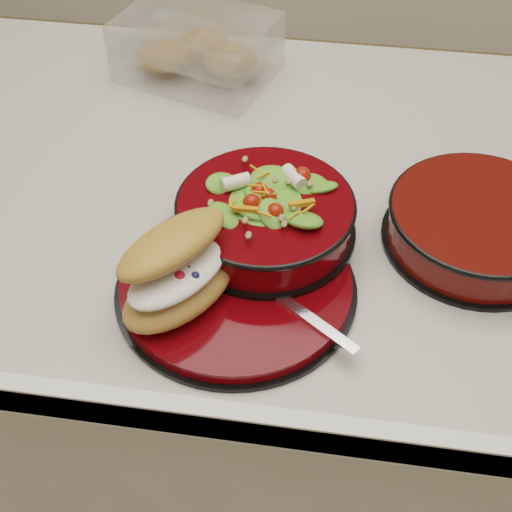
# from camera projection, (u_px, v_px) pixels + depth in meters

# --- Properties ---
(island_counter) EXTENTS (1.24, 0.74, 0.90)m
(island_counter) POSITION_uv_depth(u_px,v_px,m) (254.00, 370.00, 1.28)
(island_counter) COLOR white
(island_counter) RESTS_ON ground
(dinner_plate) EXTENTS (0.28, 0.28, 0.02)m
(dinner_plate) POSITION_uv_depth(u_px,v_px,m) (237.00, 285.00, 0.81)
(dinner_plate) COLOR black
(dinner_plate) RESTS_ON island_counter
(salad_bowl) EXTENTS (0.22, 0.22, 0.09)m
(salad_bowl) POSITION_uv_depth(u_px,v_px,m) (265.00, 211.00, 0.83)
(salad_bowl) COLOR black
(salad_bowl) RESTS_ON dinner_plate
(croissant) EXTENTS (0.15, 0.18, 0.09)m
(croissant) POSITION_uv_depth(u_px,v_px,m) (179.00, 271.00, 0.75)
(croissant) COLOR #C0783A
(croissant) RESTS_ON dinner_plate
(fork) EXTENTS (0.15, 0.11, 0.00)m
(fork) POSITION_uv_depth(u_px,v_px,m) (290.00, 304.00, 0.77)
(fork) COLOR silver
(fork) RESTS_ON dinner_plate
(pastry_box) EXTENTS (0.26, 0.22, 0.09)m
(pastry_box) POSITION_uv_depth(u_px,v_px,m) (198.00, 49.00, 1.10)
(pastry_box) COLOR white
(pastry_box) RESTS_ON island_counter
(extra_bowl) EXTENTS (0.23, 0.23, 0.05)m
(extra_bowl) POSITION_uv_depth(u_px,v_px,m) (478.00, 224.00, 0.85)
(extra_bowl) COLOR black
(extra_bowl) RESTS_ON island_counter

